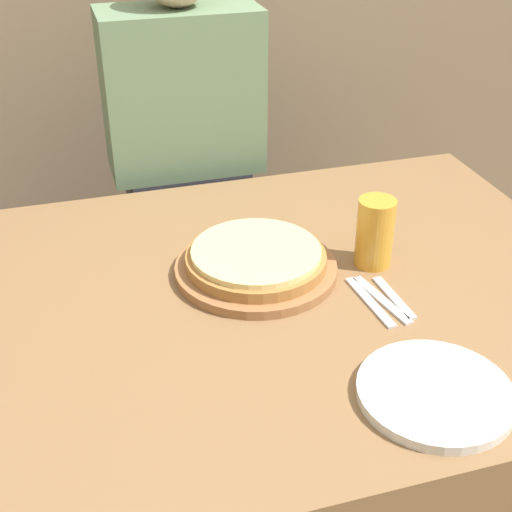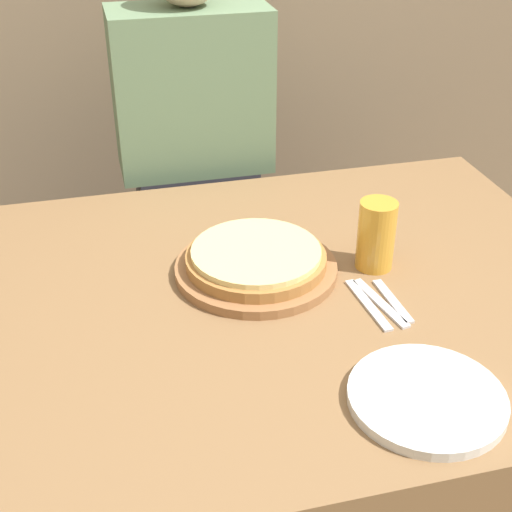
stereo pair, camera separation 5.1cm
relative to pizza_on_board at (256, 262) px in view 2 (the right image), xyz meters
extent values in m
cube|color=olive|center=(0.04, -0.07, -0.41)|extent=(1.30, 1.02, 0.77)
cylinder|color=#99663D|center=(0.00, 0.00, -0.02)|extent=(0.33, 0.33, 0.02)
cylinder|color=#A87038|center=(0.00, 0.00, 0.01)|extent=(0.28, 0.28, 0.02)
cylinder|color=#EAD184|center=(0.00, 0.00, 0.02)|extent=(0.26, 0.26, 0.01)
cylinder|color=gold|center=(0.24, -0.03, 0.05)|extent=(0.08, 0.08, 0.15)
cylinder|color=white|center=(0.24, -0.03, 0.11)|extent=(0.07, 0.07, 0.02)
cylinder|color=silver|center=(0.17, -0.43, -0.02)|extent=(0.25, 0.25, 0.02)
cube|color=silver|center=(0.18, -0.16, -0.02)|extent=(0.03, 0.17, 0.00)
cube|color=silver|center=(0.20, -0.16, -0.02)|extent=(0.05, 0.17, 0.00)
cube|color=silver|center=(0.23, -0.16, -0.02)|extent=(0.02, 0.15, 0.00)
cube|color=#33333D|center=(-0.02, 0.60, -0.42)|extent=(0.32, 0.20, 0.75)
cube|color=slate|center=(-0.02, 0.60, 0.16)|extent=(0.40, 0.20, 0.42)
camera|label=1|loc=(-0.34, -1.17, 0.75)|focal=50.00mm
camera|label=2|loc=(-0.29, -1.18, 0.75)|focal=50.00mm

